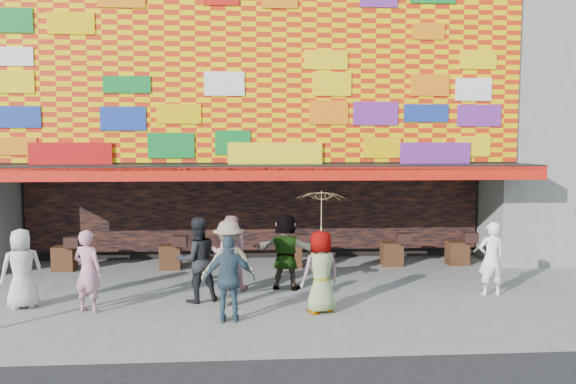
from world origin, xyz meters
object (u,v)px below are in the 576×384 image
ped_d (229,263)px  parasol (321,212)px  ped_c (197,260)px  ped_f (286,251)px  ped_i (230,253)px  ped_e (230,279)px  ped_h (491,259)px  ped_a (22,269)px  ped_b (88,271)px  ped_g (321,272)px

ped_d → parasol: (1.99, -0.70, 1.21)m
ped_c → ped_f: ped_c is taller
ped_d → parasol: size_ratio=1.01×
ped_i → parasol: 3.11m
ped_e → ped_h: ped_e is taller
ped_d → ped_e: size_ratio=1.08×
ped_a → ped_i: ped_i is taller
ped_f → ped_i: 1.39m
ped_a → parasol: parasol is taller
ped_a → ped_b: size_ratio=0.99×
ped_a → ped_g: bearing=146.1°
ped_c → ped_h: 6.96m
ped_g → parasol: 1.28m
ped_e → ped_f: size_ratio=0.93×
ped_d → parasol: bearing=143.5°
ped_b → ped_f: (4.37, 1.61, 0.06)m
ped_f → parasol: size_ratio=1.01×
ped_d → ped_c: bearing=-40.8°
ped_d → ped_i: bearing=-106.1°
ped_h → ped_c: bearing=-1.7°
ped_g → ped_e: bearing=-6.2°
ped_b → ped_f: bearing=-139.5°
ped_c → ped_i: size_ratio=1.05×
ped_c → ped_e: ped_c is taller
ped_e → ped_g: (1.93, 0.50, 0.00)m
ped_e → parasol: bearing=-165.3°
ped_e → ped_g: size_ratio=1.00×
ped_a → ped_i: 4.68m
ped_f → parasol: (0.62, -1.99, 1.22)m
ped_a → ped_b: 1.57m
ped_e → ped_g: bearing=-165.3°
ped_a → ped_g: ped_g is taller
ped_d → ped_e: 1.21m
ped_g → ped_h: (4.24, 1.10, -0.01)m
ped_d → ped_b: bearing=-10.8°
ped_c → ped_f: size_ratio=1.02×
ped_c → ped_i: (0.71, 1.00, -0.05)m
ped_f → ped_a: bearing=27.2°
ped_d → ped_h: bearing=166.7°
ped_f → ped_g: 2.09m
ped_a → ped_e: ped_a is taller
ped_c → ped_h: ped_c is taller
ped_d → ped_i: (-0.02, 1.32, -0.03)m
ped_h → ped_i: ped_i is taller
ped_g → ped_h: 4.39m
ped_i → ped_e: bearing=93.3°
ped_b → parasol: (4.99, -0.38, 1.28)m
ped_h → ped_f: bearing=-12.7°
ped_d → ped_h: ped_d is taller
ped_b → ped_e: ped_b is taller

